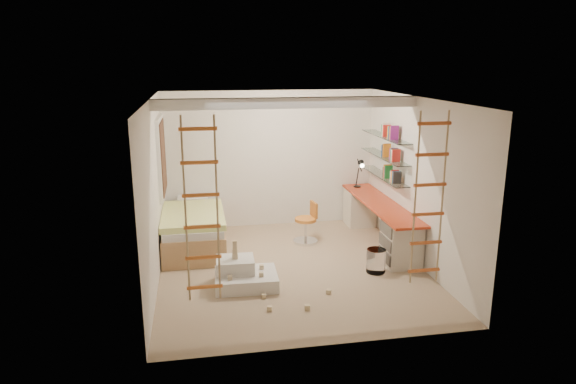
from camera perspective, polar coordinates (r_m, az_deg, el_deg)
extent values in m
plane|color=tan|center=(8.06, 0.39, -8.47)|extent=(4.50, 4.50, 0.00)
cube|color=white|center=(7.74, 0.00, 9.87)|extent=(4.00, 0.18, 0.16)
cube|color=white|center=(8.96, -13.94, 3.81)|extent=(0.06, 1.15, 1.35)
cube|color=#4C2D1E|center=(8.95, -13.68, 3.82)|extent=(0.02, 1.00, 1.20)
cylinder|color=white|center=(7.97, 9.76, -7.54)|extent=(0.29, 0.29, 0.37)
cube|color=red|center=(9.02, 10.20, -1.27)|extent=(0.55, 2.80, 0.04)
cube|color=beige|center=(10.12, 7.96, -1.65)|extent=(0.52, 0.55, 0.71)
cube|color=beige|center=(8.25, 12.49, -5.62)|extent=(0.52, 0.55, 0.71)
cube|color=#4C4742|center=(8.07, 10.81, -4.08)|extent=(0.02, 0.50, 0.18)
cube|color=#4C4742|center=(8.14, 10.74, -5.54)|extent=(0.02, 0.50, 0.18)
cube|color=#4C4742|center=(8.22, 10.67, -6.99)|extent=(0.02, 0.50, 0.18)
cube|color=white|center=(9.24, 10.55, 1.79)|extent=(0.25, 1.80, 0.01)
cube|color=white|center=(9.18, 10.65, 3.92)|extent=(0.25, 1.80, 0.01)
cube|color=white|center=(9.12, 10.75, 6.08)|extent=(0.25, 1.80, 0.01)
cube|color=#AD7F51|center=(9.01, -10.41, -4.66)|extent=(1.00, 2.00, 0.45)
cube|color=white|center=(8.92, -10.49, -2.93)|extent=(0.95, 1.95, 0.12)
cube|color=#E3FA34|center=(8.75, -10.52, -2.54)|extent=(1.02, 1.60, 0.10)
cube|color=white|center=(9.66, -10.53, -0.85)|extent=(0.55, 0.35, 0.12)
cylinder|color=black|center=(10.05, 7.68, 0.63)|extent=(0.14, 0.14, 0.02)
cylinder|color=black|center=(10.00, 7.72, 1.69)|extent=(0.02, 0.15, 0.36)
cylinder|color=black|center=(9.86, 7.95, 2.98)|extent=(0.02, 0.27, 0.20)
cone|color=black|center=(9.74, 8.17, 3.13)|extent=(0.12, 0.14, 0.15)
cylinder|color=#FFEABF|center=(9.71, 8.24, 2.91)|extent=(0.08, 0.04, 0.08)
cylinder|color=orange|center=(9.01, 1.97, -3.08)|extent=(0.43, 0.43, 0.05)
cube|color=#B56522|center=(9.02, 2.89, -1.94)|extent=(0.08, 0.29, 0.27)
cylinder|color=silver|center=(9.07, 1.96, -4.22)|extent=(0.05, 0.05, 0.38)
cylinder|color=silver|center=(9.14, 1.95, -5.48)|extent=(0.49, 0.49, 0.05)
cube|color=silver|center=(7.46, -4.68, -9.67)|extent=(0.90, 0.72, 0.20)
cube|color=silver|center=(7.46, -5.89, -8.05)|extent=(0.55, 0.46, 0.20)
cube|color=#CCB284|center=(7.41, -5.91, -7.07)|extent=(0.08, 0.08, 0.08)
cube|color=#CCB284|center=(7.39, -5.93, -6.52)|extent=(0.07, 0.07, 0.07)
cube|color=#CCB284|center=(7.35, -5.95, -5.83)|extent=(0.06, 0.06, 0.12)
cube|color=#CCB284|center=(7.30, -3.00, -9.12)|extent=(0.06, 0.06, 0.06)
cube|color=#CCB284|center=(7.54, -2.95, -8.31)|extent=(0.06, 0.06, 0.06)
cube|color=#CCB284|center=(7.23, -6.47, -9.42)|extent=(0.06, 0.06, 0.06)
cube|color=#CCB284|center=(7.12, -2.71, -11.43)|extent=(0.07, 0.07, 0.07)
cube|color=#CCB284|center=(6.82, 2.14, -12.65)|extent=(0.07, 0.07, 0.07)
cube|color=#CCB284|center=(7.25, 4.54, -10.94)|extent=(0.07, 0.07, 0.07)
cube|color=#CCB284|center=(6.79, -2.06, -12.77)|extent=(0.07, 0.07, 0.07)
cube|color=#262626|center=(9.22, 10.58, 2.49)|extent=(0.14, 0.64, 0.22)
cube|color=#194CA5|center=(9.16, 10.68, 4.63)|extent=(0.14, 0.52, 0.22)
cube|color=yellow|center=(9.10, 10.79, 6.80)|extent=(0.14, 0.58, 0.22)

